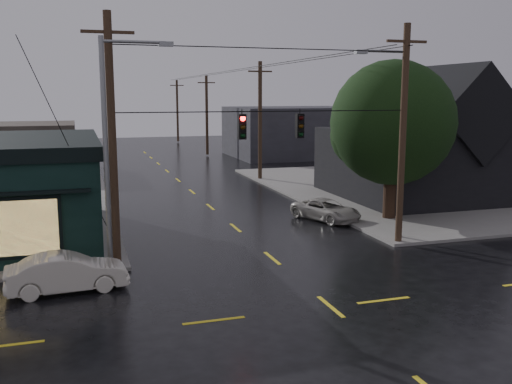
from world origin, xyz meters
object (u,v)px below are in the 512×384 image
object	(u,v)px
suv_silver	(326,210)
utility_pole_ne	(398,244)
corner_tree	(392,123)
sedan_cream	(67,273)
utility_pole_nw	(118,268)

from	to	relation	value
suv_silver	utility_pole_ne	bearing A→B (deg)	-101.33
corner_tree	utility_pole_ne	distance (m)	7.60
sedan_cream	suv_silver	bearing A→B (deg)	-64.02
utility_pole_nw	sedan_cream	xyz separation A→B (m)	(-1.90, -2.28, 0.70)
suv_silver	utility_pole_nw	bearing A→B (deg)	-176.08
utility_pole_ne	sedan_cream	size ratio (longest dim) A/B	2.40
sedan_cream	suv_silver	size ratio (longest dim) A/B	1.00
utility_pole_nw	suv_silver	distance (m)	13.25
sedan_cream	suv_silver	world-z (taller)	sedan_cream
utility_pole_nw	utility_pole_ne	xyz separation A→B (m)	(13.00, 0.00, 0.00)
corner_tree	sedan_cream	size ratio (longest dim) A/B	2.08
utility_pole_nw	utility_pole_ne	distance (m)	13.00
utility_pole_ne	suv_silver	world-z (taller)	utility_pole_ne
utility_pole_nw	corner_tree	bearing A→B (deg)	17.34
corner_tree	utility_pole_nw	distance (m)	16.91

